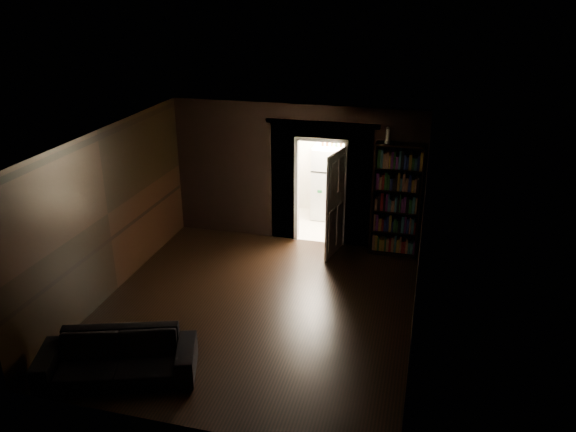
% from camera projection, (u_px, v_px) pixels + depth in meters
% --- Properties ---
extents(ground, '(5.50, 5.50, 0.00)m').
position_uv_depth(ground, '(255.00, 307.00, 9.15)').
color(ground, black).
rests_on(ground, ground).
extents(room_walls, '(5.02, 5.61, 2.84)m').
position_uv_depth(room_walls, '(272.00, 189.00, 9.47)').
color(room_walls, black).
rests_on(room_walls, ground).
extents(kitchen_alcove, '(2.20, 1.80, 2.60)m').
position_uv_depth(kitchen_alcove, '(331.00, 169.00, 12.03)').
color(kitchen_alcove, beige).
rests_on(kitchen_alcove, ground).
extents(sofa, '(2.22, 1.49, 0.79)m').
position_uv_depth(sofa, '(117.00, 351.00, 7.41)').
color(sofa, black).
rests_on(sofa, ground).
extents(bookshelf, '(0.95, 0.55, 2.20)m').
position_uv_depth(bookshelf, '(396.00, 201.00, 10.59)').
color(bookshelf, black).
rests_on(bookshelf, ground).
extents(refrigerator, '(0.95, 0.91, 1.65)m').
position_uv_depth(refrigerator, '(330.00, 182.00, 12.41)').
color(refrigerator, silver).
rests_on(refrigerator, ground).
extents(door, '(0.23, 0.84, 2.05)m').
position_uv_depth(door, '(335.00, 204.00, 10.63)').
color(door, white).
rests_on(door, ground).
extents(figurine, '(0.10, 0.10, 0.31)m').
position_uv_depth(figurine, '(388.00, 135.00, 10.15)').
color(figurine, white).
rests_on(figurine, bookshelf).
extents(bottles, '(0.59, 0.30, 0.24)m').
position_uv_depth(bottles, '(334.00, 141.00, 11.99)').
color(bottles, black).
rests_on(bottles, refrigerator).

